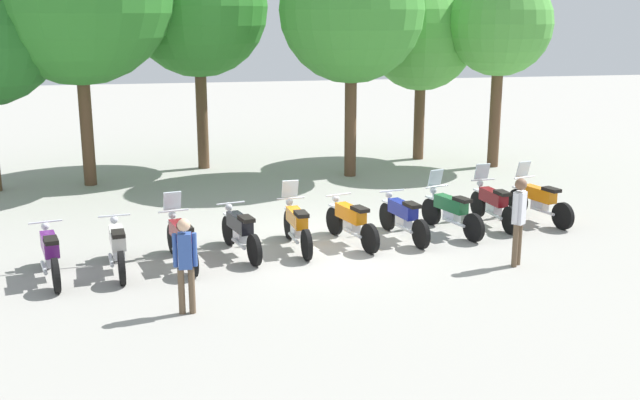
# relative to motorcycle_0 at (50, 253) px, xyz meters

# --- Properties ---
(ground_plane) EXTENTS (80.00, 80.00, 0.00)m
(ground_plane) POSITION_rel_motorcycle_0_xyz_m (5.49, 0.98, -0.50)
(ground_plane) COLOR #9E9B93
(motorcycle_0) EXTENTS (0.74, 2.15, 0.99)m
(motorcycle_0) POSITION_rel_motorcycle_0_xyz_m (0.00, 0.00, 0.00)
(motorcycle_0) COLOR black
(motorcycle_0) RESTS_ON ground_plane
(motorcycle_1) EXTENTS (0.62, 2.19, 0.99)m
(motorcycle_1) POSITION_rel_motorcycle_0_xyz_m (1.22, 0.20, 0.00)
(motorcycle_1) COLOR black
(motorcycle_1) RESTS_ON ground_plane
(motorcycle_2) EXTENTS (0.72, 2.16, 1.37)m
(motorcycle_2) POSITION_rel_motorcycle_0_xyz_m (2.43, 0.36, 0.01)
(motorcycle_2) COLOR black
(motorcycle_2) RESTS_ON ground_plane
(motorcycle_3) EXTENTS (0.77, 2.15, 0.99)m
(motorcycle_3) POSITION_rel_motorcycle_0_xyz_m (3.65, 0.77, 0.00)
(motorcycle_3) COLOR black
(motorcycle_3) RESTS_ON ground_plane
(motorcycle_4) EXTENTS (0.62, 2.19, 1.37)m
(motorcycle_4) POSITION_rel_motorcycle_0_xyz_m (4.87, 0.94, 0.01)
(motorcycle_4) COLOR black
(motorcycle_4) RESTS_ON ground_plane
(motorcycle_5) EXTENTS (0.81, 2.13, 0.99)m
(motorcycle_5) POSITION_rel_motorcycle_0_xyz_m (6.08, 1.05, 0.00)
(motorcycle_5) COLOR black
(motorcycle_5) RESTS_ON ground_plane
(motorcycle_6) EXTENTS (0.68, 2.17, 0.99)m
(motorcycle_6) POSITION_rel_motorcycle_0_xyz_m (7.30, 1.17, 0.00)
(motorcycle_6) COLOR black
(motorcycle_6) RESTS_ON ground_plane
(motorcycle_7) EXTENTS (0.84, 2.13, 1.37)m
(motorcycle_7) POSITION_rel_motorcycle_0_xyz_m (8.51, 1.41, 0.01)
(motorcycle_7) COLOR black
(motorcycle_7) RESTS_ON ground_plane
(motorcycle_8) EXTENTS (0.62, 2.19, 1.37)m
(motorcycle_8) POSITION_rel_motorcycle_0_xyz_m (9.74, 1.84, 0.01)
(motorcycle_8) COLOR black
(motorcycle_8) RESTS_ON ground_plane
(motorcycle_9) EXTENTS (0.79, 2.14, 1.37)m
(motorcycle_9) POSITION_rel_motorcycle_0_xyz_m (10.95, 1.91, 0.01)
(motorcycle_9) COLOR black
(motorcycle_9) RESTS_ON ground_plane
(person_0) EXTENTS (0.40, 0.23, 1.64)m
(person_0) POSITION_rel_motorcycle_0_xyz_m (2.46, -2.24, 0.45)
(person_0) COLOR brown
(person_0) RESTS_ON ground_plane
(person_1) EXTENTS (0.36, 0.33, 1.78)m
(person_1) POSITION_rel_motorcycle_0_xyz_m (8.95, -1.07, 0.55)
(person_1) COLOR brown
(person_1) RESTS_ON ground_plane
(tree_2) EXTENTS (4.34, 4.34, 7.26)m
(tree_2) POSITION_rel_motorcycle_0_xyz_m (3.38, 10.00, 4.56)
(tree_2) COLOR brown
(tree_2) RESTS_ON ground_plane
(tree_3) EXTENTS (4.31, 4.31, 7.13)m
(tree_3) POSITION_rel_motorcycle_0_xyz_m (7.74, 7.89, 4.46)
(tree_3) COLOR brown
(tree_3) RESTS_ON ground_plane
(tree_4) EXTENTS (3.55, 3.55, 5.90)m
(tree_4) POSITION_rel_motorcycle_0_xyz_m (10.70, 10.12, 3.59)
(tree_4) COLOR brown
(tree_4) RESTS_ON ground_plane
(tree_5) EXTENTS (3.27, 3.27, 6.19)m
(tree_5) POSITION_rel_motorcycle_0_xyz_m (12.66, 8.36, 4.02)
(tree_5) COLOR brown
(tree_5) RESTS_ON ground_plane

